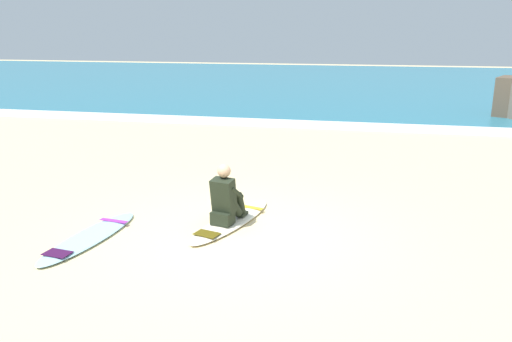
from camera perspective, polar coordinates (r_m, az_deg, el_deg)
The scene contains 6 objects.
ground_plane at distance 7.76m, azimuth -1.71°, elevation -7.29°, with size 80.00×80.00×0.00m, color beige.
sea at distance 30.12m, azimuth 9.13°, elevation 9.70°, with size 80.00×28.00×0.10m, color teal.
breaking_foam at distance 16.58m, azimuth 6.14°, elevation 5.18°, with size 80.00×0.90×0.11m, color white.
surfboard_main at distance 8.26m, azimuth -2.76°, elevation -5.57°, with size 1.11×2.30×0.08m.
surfer_seated at distance 8.01m, azimuth -3.36°, elevation -3.21°, with size 0.48×0.76×0.95m.
surfboard_spare_near at distance 8.03m, azimuth -18.07°, elevation -7.01°, with size 0.79×2.22×0.08m.
Camera 1 is at (1.76, -6.93, 3.01)m, focal length 35.82 mm.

